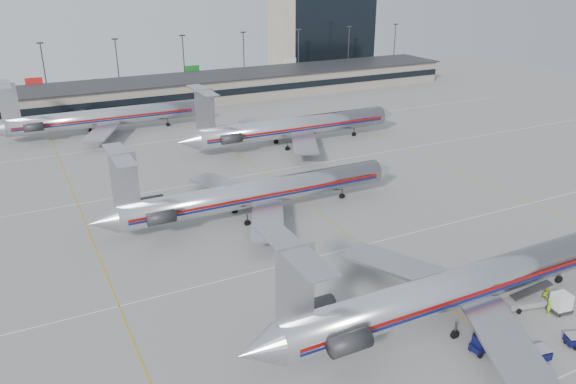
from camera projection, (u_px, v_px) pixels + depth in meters
ground at (413, 282)px, 62.00m from camera, size 260.00×260.00×0.00m
apron_markings at (363, 245)px, 70.27m from camera, size 160.00×0.15×0.02m
terminal at (167, 92)px, 141.86m from camera, size 162.00×17.00×6.25m
light_mast_row at (152, 62)px, 151.44m from camera, size 163.60×0.40×15.28m
distant_building at (321, 31)px, 189.31m from camera, size 30.00×20.00×25.00m
jet_foreground at (457, 287)px, 54.28m from camera, size 47.42×27.92×12.41m
jet_second_row at (253, 193)px, 77.21m from camera, size 45.30×26.68×11.86m
jet_third_row at (291, 127)px, 108.28m from camera, size 46.61×28.67×12.75m
jet_back_row at (101, 118)px, 115.74m from camera, size 44.63×27.45×12.20m
tug_left at (483, 344)px, 50.45m from camera, size 2.49×1.33×2.02m
tug_center at (517, 356)px, 49.05m from camera, size 2.25×1.22×1.78m
cart_inner at (538, 354)px, 49.57m from camera, size 2.23×1.69×1.16m
cart_outer at (576, 340)px, 51.54m from camera, size 2.21×1.89×1.06m
uld_container at (561, 303)px, 56.33m from camera, size 2.18×1.90×2.07m
belt_loader at (526, 301)px, 57.30m from camera, size 4.96×2.40×2.54m
ramp_worker_near at (549, 306)px, 56.03m from camera, size 0.73×0.77×1.76m
ramp_worker_far at (546, 295)px, 58.20m from camera, size 0.80×0.65×1.57m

